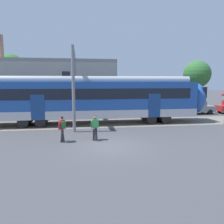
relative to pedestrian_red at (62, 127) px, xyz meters
name	(u,v)px	position (x,y,z in m)	size (l,w,h in m)	color
ground_plane	(111,146)	(2.94, -1.32, -0.99)	(160.00, 160.00, 0.00)	#424247
pedestrian_red	(62,127)	(0.00, 0.00, 0.00)	(0.50, 0.71, 1.67)	#28282D
pedestrian_green	(95,125)	(2.08, 0.14, 0.00)	(0.53, 0.65, 1.67)	#28282D
parked_car_grey	(197,107)	(14.93, 10.14, -0.21)	(4.04, 1.83, 1.54)	gray
catenary_gantry	(74,76)	(0.69, 5.95, 3.32)	(0.24, 6.64, 6.53)	gray
background_building	(47,87)	(-2.77, 13.78, 2.22)	(16.53, 5.00, 9.20)	#B2A899
street_tree_right	(197,74)	(17.36, 14.73, 3.85)	(3.73, 3.73, 6.73)	brown
street_tree_left	(11,68)	(-8.34, 19.12, 4.75)	(3.85, 3.85, 7.70)	brown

